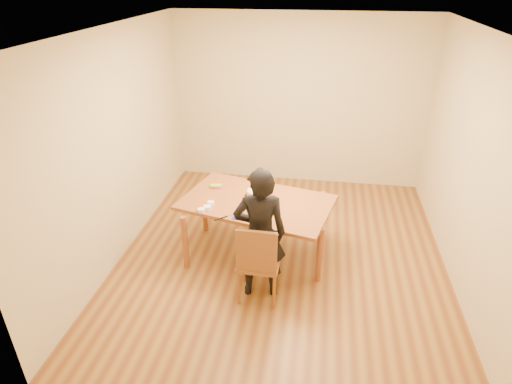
# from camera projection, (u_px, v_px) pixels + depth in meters

# --- Properties ---
(room_shell) EXTENTS (4.00, 4.50, 2.70)m
(room_shell) POSITION_uv_depth(u_px,v_px,m) (288.00, 146.00, 5.10)
(room_shell) COLOR brown
(room_shell) RESTS_ON ground
(dining_table) EXTENTS (1.95, 1.42, 0.04)m
(dining_table) POSITION_uv_depth(u_px,v_px,m) (257.00, 203.00, 5.15)
(dining_table) COLOR brown
(dining_table) RESTS_ON floor
(dining_chair) EXTENTS (0.45, 0.45, 0.04)m
(dining_chair) POSITION_uv_depth(u_px,v_px,m) (259.00, 261.00, 4.58)
(dining_chair) COLOR brown
(dining_chair) RESTS_ON floor
(cake_plate) EXTENTS (0.28, 0.28, 0.02)m
(cake_plate) POSITION_uv_depth(u_px,v_px,m) (256.00, 197.00, 5.21)
(cake_plate) COLOR red
(cake_plate) RESTS_ON dining_table
(cake) EXTENTS (0.22, 0.22, 0.07)m
(cake) POSITION_uv_depth(u_px,v_px,m) (256.00, 193.00, 5.19)
(cake) COLOR white
(cake) RESTS_ON cake_plate
(frosting_dome) EXTENTS (0.22, 0.22, 0.03)m
(frosting_dome) POSITION_uv_depth(u_px,v_px,m) (256.00, 190.00, 5.17)
(frosting_dome) COLOR white
(frosting_dome) RESTS_ON cake
(frosting_tub) EXTENTS (0.10, 0.10, 0.09)m
(frosting_tub) POSITION_uv_depth(u_px,v_px,m) (242.00, 212.00, 4.83)
(frosting_tub) COLOR white
(frosting_tub) RESTS_ON dining_table
(frosting_lid) EXTENTS (0.08, 0.08, 0.01)m
(frosting_lid) POSITION_uv_depth(u_px,v_px,m) (236.00, 218.00, 4.79)
(frosting_lid) COLOR navy
(frosting_lid) RESTS_ON dining_table
(frosting_dollop) EXTENTS (0.04, 0.04, 0.02)m
(frosting_dollop) POSITION_uv_depth(u_px,v_px,m) (236.00, 217.00, 4.78)
(frosting_dollop) COLOR white
(frosting_dollop) RESTS_ON frosting_lid
(ramekin_green) EXTENTS (0.09, 0.09, 0.04)m
(ramekin_green) POSITION_uv_depth(u_px,v_px,m) (201.00, 210.00, 4.90)
(ramekin_green) COLOR white
(ramekin_green) RESTS_ON dining_table
(ramekin_yellow) EXTENTS (0.08, 0.08, 0.04)m
(ramekin_yellow) POSITION_uv_depth(u_px,v_px,m) (211.00, 203.00, 5.05)
(ramekin_yellow) COLOR white
(ramekin_yellow) RESTS_ON dining_table
(ramekin_multi) EXTENTS (0.09, 0.09, 0.04)m
(ramekin_multi) POSITION_uv_depth(u_px,v_px,m) (207.00, 208.00, 4.95)
(ramekin_multi) COLOR white
(ramekin_multi) RESTS_ON dining_table
(candy_box_pink) EXTENTS (0.13, 0.07, 0.02)m
(candy_box_pink) POSITION_uv_depth(u_px,v_px,m) (217.00, 187.00, 5.44)
(candy_box_pink) COLOR #EB37BC
(candy_box_pink) RESTS_ON dining_table
(candy_box_green) EXTENTS (0.15, 0.09, 0.02)m
(candy_box_green) POSITION_uv_depth(u_px,v_px,m) (216.00, 186.00, 5.44)
(candy_box_green) COLOR green
(candy_box_green) RESTS_ON candy_box_pink
(spatula) EXTENTS (0.14, 0.13, 0.01)m
(spatula) POSITION_uv_depth(u_px,v_px,m) (221.00, 218.00, 4.77)
(spatula) COLOR black
(spatula) RESTS_ON dining_table
(person) EXTENTS (0.61, 0.45, 1.53)m
(person) POSITION_uv_depth(u_px,v_px,m) (260.00, 234.00, 4.47)
(person) COLOR black
(person) RESTS_ON floor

